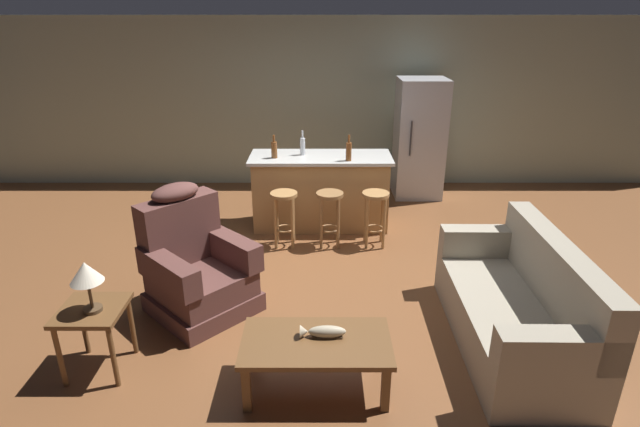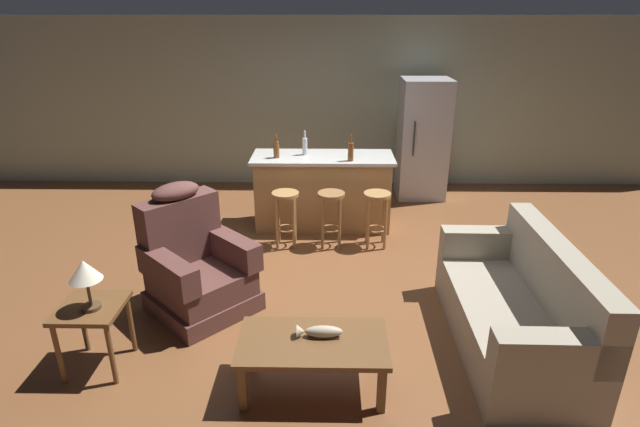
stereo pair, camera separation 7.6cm
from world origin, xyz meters
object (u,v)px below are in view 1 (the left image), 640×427
(coffee_table, at_px, (316,347))
(bottle_wine_dark, at_px, (275,149))
(bar_stool_middle, at_px, (330,209))
(bar_stool_right, at_px, (375,209))
(kitchen_island, at_px, (321,191))
(refrigerator, at_px, (420,139))
(bottle_tall_green, at_px, (303,146))
(bottle_short_amber, at_px, (349,151))
(end_table, at_px, (94,319))
(bar_stool_left, at_px, (285,209))
(recliner_near_lamp, at_px, (196,268))
(fish_figurine, at_px, (323,332))
(table_lamp, at_px, (86,275))
(couch, at_px, (519,308))

(coffee_table, xyz_separation_m, bottle_wine_dark, (-0.54, 3.01, 0.70))
(bar_stool_middle, relative_size, bar_stool_right, 1.00)
(kitchen_island, relative_size, refrigerator, 1.02)
(bottle_tall_green, bearing_deg, bottle_short_amber, -25.24)
(bar_stool_middle, relative_size, bottle_short_amber, 2.13)
(end_table, height_order, bar_stool_left, bar_stool_left)
(recliner_near_lamp, bearing_deg, coffee_table, 0.05)
(end_table, bearing_deg, fish_figurine, -5.34)
(fish_figurine, distance_m, table_lamp, 1.78)
(bottle_wine_dark, bearing_deg, couch, -47.79)
(bar_stool_middle, bearing_deg, fish_figurine, -92.26)
(coffee_table, relative_size, couch, 0.58)
(bar_stool_left, xyz_separation_m, refrigerator, (1.91, 1.83, 0.41))
(end_table, xyz_separation_m, bar_stool_middle, (1.86, 2.26, 0.01))
(coffee_table, bearing_deg, fish_figurine, 44.72)
(coffee_table, relative_size, bottle_short_amber, 3.44)
(fish_figurine, height_order, bottle_wine_dark, bottle_wine_dark)
(couch, bearing_deg, bar_stool_middle, -50.45)
(end_table, xyz_separation_m, bottle_wine_dark, (1.17, 2.80, 0.60))
(end_table, distance_m, refrigerator, 5.23)
(bottle_wine_dark, bearing_deg, refrigerator, 32.14)
(kitchen_island, xyz_separation_m, bottle_wine_dark, (-0.58, -0.09, 0.58))
(bottle_wine_dark, bearing_deg, bar_stool_middle, -38.15)
(bottle_tall_green, distance_m, bottle_wine_dark, 0.38)
(end_table, relative_size, bottle_tall_green, 1.81)
(couch, relative_size, kitchen_island, 1.06)
(recliner_near_lamp, distance_m, refrigerator, 4.18)
(refrigerator, bearing_deg, bottle_tall_green, -146.12)
(coffee_table, distance_m, bar_stool_middle, 2.48)
(coffee_table, height_order, bottle_tall_green, bottle_tall_green)
(end_table, height_order, kitchen_island, kitchen_island)
(coffee_table, distance_m, table_lamp, 1.76)
(bar_stool_middle, bearing_deg, couch, -51.17)
(bar_stool_left, xyz_separation_m, bar_stool_middle, (0.54, 0.00, 0.00))
(fish_figurine, height_order, bar_stool_right, bar_stool_right)
(table_lamp, height_order, bottle_short_amber, bottle_short_amber)
(coffee_table, relative_size, fish_figurine, 3.24)
(table_lamp, bearing_deg, end_table, 132.32)
(bar_stool_middle, xyz_separation_m, bottle_short_amber, (0.24, 0.41, 0.60))
(bottle_short_amber, bearing_deg, end_table, -128.01)
(bar_stool_middle, xyz_separation_m, bar_stool_right, (0.54, 0.00, 0.00))
(bar_stool_middle, distance_m, bottle_tall_green, 0.97)
(bar_stool_middle, distance_m, bottle_wine_dark, 1.05)
(coffee_table, xyz_separation_m, bar_stool_middle, (0.14, 2.47, 0.11))
(bar_stool_left, height_order, bar_stool_middle, same)
(bottle_wine_dark, bearing_deg, table_lamp, -111.89)
(refrigerator, bearing_deg, fish_figurine, -109.02)
(fish_figurine, relative_size, bottle_wine_dark, 1.17)
(bar_stool_middle, bearing_deg, bar_stool_left, 180.00)
(refrigerator, bearing_deg, end_table, -128.27)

